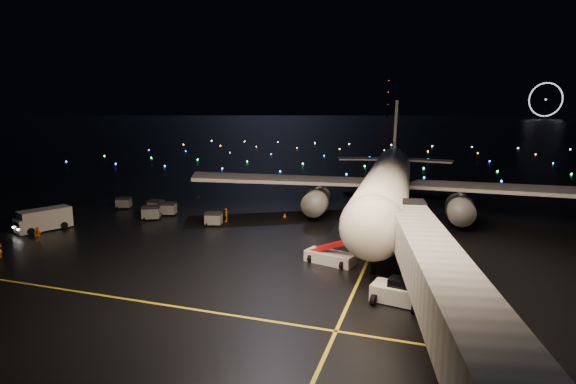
{
  "coord_description": "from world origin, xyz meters",
  "views": [
    {
      "loc": [
        17.55,
        -37.41,
        14.65
      ],
      "look_at": [
        1.46,
        12.0,
        5.0
      ],
      "focal_mm": 28.0,
      "sensor_mm": 36.0,
      "label": 1
    }
  ],
  "objects_px": {
    "baggage_cart_3": "(151,213)",
    "service_truck": "(45,219)",
    "belt_loader": "(330,246)",
    "baggage_cart_2": "(156,206)",
    "crew_c": "(226,215)",
    "airliner": "(390,157)",
    "baggage_cart_4": "(124,203)",
    "crew_b": "(38,235)",
    "baggage_cart_0": "(214,219)",
    "pushback_tug": "(399,291)",
    "baggage_cart_1": "(168,209)"
  },
  "relations": [
    {
      "from": "service_truck",
      "to": "airliner",
      "type": "bearing_deg",
      "value": 52.74
    },
    {
      "from": "belt_loader",
      "to": "baggage_cart_1",
      "type": "relative_size",
      "value": 3.29
    },
    {
      "from": "airliner",
      "to": "baggage_cart_4",
      "type": "bearing_deg",
      "value": -169.68
    },
    {
      "from": "crew_b",
      "to": "baggage_cart_1",
      "type": "xyz_separation_m",
      "value": [
        6.49,
        15.77,
        0.06
      ]
    },
    {
      "from": "baggage_cart_1",
      "to": "baggage_cart_2",
      "type": "relative_size",
      "value": 1.06
    },
    {
      "from": "baggage_cart_1",
      "to": "baggage_cart_3",
      "type": "relative_size",
      "value": 0.97
    },
    {
      "from": "baggage_cart_0",
      "to": "service_truck",
      "type": "bearing_deg",
      "value": -168.36
    },
    {
      "from": "airliner",
      "to": "baggage_cart_4",
      "type": "height_order",
      "value": "airliner"
    },
    {
      "from": "airliner",
      "to": "baggage_cart_0",
      "type": "distance_m",
      "value": 25.59
    },
    {
      "from": "crew_c",
      "to": "baggage_cart_0",
      "type": "xyz_separation_m",
      "value": [
        -0.62,
        -2.36,
        -0.02
      ]
    },
    {
      "from": "service_truck",
      "to": "baggage_cart_0",
      "type": "bearing_deg",
      "value": 47.3
    },
    {
      "from": "baggage_cart_2",
      "to": "baggage_cart_3",
      "type": "relative_size",
      "value": 0.91
    },
    {
      "from": "airliner",
      "to": "service_truck",
      "type": "bearing_deg",
      "value": -153.47
    },
    {
      "from": "baggage_cart_0",
      "to": "baggage_cart_2",
      "type": "distance_m",
      "value": 12.29
    },
    {
      "from": "crew_c",
      "to": "airliner",
      "type": "bearing_deg",
      "value": 96.88
    },
    {
      "from": "pushback_tug",
      "to": "baggage_cart_2",
      "type": "height_order",
      "value": "pushback_tug"
    },
    {
      "from": "belt_loader",
      "to": "service_truck",
      "type": "distance_m",
      "value": 35.94
    },
    {
      "from": "pushback_tug",
      "to": "baggage_cart_3",
      "type": "xyz_separation_m",
      "value": [
        -33.7,
        16.65,
        -0.02
      ]
    },
    {
      "from": "airliner",
      "to": "pushback_tug",
      "type": "distance_m",
      "value": 31.23
    },
    {
      "from": "pushback_tug",
      "to": "baggage_cart_2",
      "type": "distance_m",
      "value": 41.4
    },
    {
      "from": "airliner",
      "to": "service_truck",
      "type": "height_order",
      "value": "airliner"
    },
    {
      "from": "belt_loader",
      "to": "baggage_cart_2",
      "type": "bearing_deg",
      "value": 169.96
    },
    {
      "from": "crew_b",
      "to": "baggage_cart_4",
      "type": "relative_size",
      "value": 0.86
    },
    {
      "from": "airliner",
      "to": "baggage_cart_2",
      "type": "relative_size",
      "value": 27.97
    },
    {
      "from": "pushback_tug",
      "to": "baggage_cart_1",
      "type": "distance_m",
      "value": 38.38
    },
    {
      "from": "baggage_cart_3",
      "to": "service_truck",
      "type": "bearing_deg",
      "value": -160.74
    },
    {
      "from": "airliner",
      "to": "belt_loader",
      "type": "relative_size",
      "value": 8.04
    },
    {
      "from": "pushback_tug",
      "to": "baggage_cart_3",
      "type": "distance_m",
      "value": 37.59
    },
    {
      "from": "baggage_cart_0",
      "to": "crew_c",
      "type": "bearing_deg",
      "value": 62.88
    },
    {
      "from": "pushback_tug",
      "to": "baggage_cart_0",
      "type": "bearing_deg",
      "value": 156.77
    },
    {
      "from": "belt_loader",
      "to": "crew_b",
      "type": "relative_size",
      "value": 4.12
    },
    {
      "from": "crew_c",
      "to": "baggage_cart_2",
      "type": "height_order",
      "value": "crew_c"
    },
    {
      "from": "pushback_tug",
      "to": "service_truck",
      "type": "height_order",
      "value": "service_truck"
    },
    {
      "from": "baggage_cart_0",
      "to": "baggage_cart_4",
      "type": "xyz_separation_m",
      "value": [
        -17.42,
        4.85,
        -0.02
      ]
    },
    {
      "from": "airliner",
      "to": "baggage_cart_3",
      "type": "bearing_deg",
      "value": -158.45
    },
    {
      "from": "baggage_cart_0",
      "to": "baggage_cart_3",
      "type": "distance_m",
      "value": 9.41
    },
    {
      "from": "service_truck",
      "to": "crew_c",
      "type": "distance_m",
      "value": 22.02
    },
    {
      "from": "pushback_tug",
      "to": "baggage_cart_3",
      "type": "bearing_deg",
      "value": 164.62
    },
    {
      "from": "baggage_cart_1",
      "to": "baggage_cart_3",
      "type": "bearing_deg",
      "value": -114.57
    },
    {
      "from": "crew_b",
      "to": "crew_c",
      "type": "bearing_deg",
      "value": 22.0
    },
    {
      "from": "crew_b",
      "to": "baggage_cart_0",
      "type": "xyz_separation_m",
      "value": [
        15.2,
        12.64,
        0.01
      ]
    },
    {
      "from": "belt_loader",
      "to": "baggage_cart_3",
      "type": "xyz_separation_m",
      "value": [
        -26.68,
        9.45,
        -0.77
      ]
    },
    {
      "from": "baggage_cart_0",
      "to": "baggage_cart_2",
      "type": "xyz_separation_m",
      "value": [
        -11.47,
        4.41,
        -0.0
      ]
    },
    {
      "from": "crew_b",
      "to": "baggage_cart_2",
      "type": "relative_size",
      "value": 0.84
    },
    {
      "from": "airliner",
      "to": "baggage_cart_2",
      "type": "xyz_separation_m",
      "value": [
        -31.86,
        -9.29,
        -7.18
      ]
    },
    {
      "from": "baggage_cart_2",
      "to": "baggage_cart_4",
      "type": "xyz_separation_m",
      "value": [
        -5.95,
        0.44,
        -0.02
      ]
    },
    {
      "from": "baggage_cart_1",
      "to": "crew_b",
      "type": "bearing_deg",
      "value": -123.59
    },
    {
      "from": "belt_loader",
      "to": "baggage_cart_4",
      "type": "distance_m",
      "value": 37.47
    },
    {
      "from": "airliner",
      "to": "baggage_cart_4",
      "type": "xyz_separation_m",
      "value": [
        -37.81,
        -8.85,
        -7.2
      ]
    },
    {
      "from": "crew_c",
      "to": "baggage_cart_4",
      "type": "bearing_deg",
      "value": -120.83
    }
  ]
}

